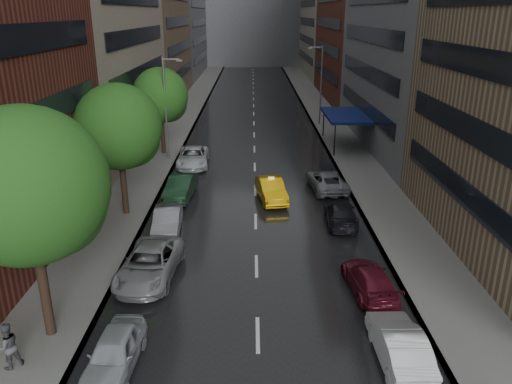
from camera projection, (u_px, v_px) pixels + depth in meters
road at (254, 117)px, 64.12m from camera, size 14.00×140.00×0.01m
sidewalk_left at (184, 116)px, 64.03m from camera, size 4.00×140.00×0.15m
sidewalk_right at (324, 116)px, 64.16m from camera, size 4.00×140.00×0.15m
tree_near at (27, 186)px, 18.55m from camera, size 6.07×6.07×9.67m
tree_mid at (118, 127)px, 31.20m from camera, size 5.45×5.45×8.68m
tree_far at (160, 96)px, 45.44m from camera, size 5.08×5.08×8.09m
taxi at (271, 190)px, 35.60m from camera, size 2.36×4.91×1.55m
parked_cars_left at (172, 209)px, 32.07m from camera, size 3.07×31.49×1.60m
parked_cars_right at (347, 228)px, 29.48m from camera, size 2.93×24.83×1.51m
ped_black_umbrella at (6, 339)px, 18.36m from camera, size 1.14×1.13×2.09m
street_lamp_left at (166, 107)px, 43.60m from camera, size 1.74×0.22×9.00m
street_lamp_right at (320, 84)px, 57.82m from camera, size 1.74×0.22×9.00m
awning at (346, 115)px, 49.02m from camera, size 4.00×8.00×3.12m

